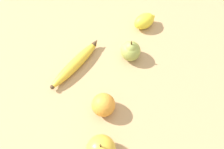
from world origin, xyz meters
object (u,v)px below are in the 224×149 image
Objects in this scene: orange at (103,105)px; lemon at (144,21)px; banana at (75,64)px; apple at (101,149)px; pear at (131,50)px.

orange is 0.35m from lemon.
banana is at bearing -101.85° from orange.
apple is (0.09, 0.09, 0.00)m from orange.
banana is at bearing -7.44° from lemon.
apple reaches higher than lemon.
banana is 3.26× the size of orange.
banana is 0.18m from orange.
pear is (-0.19, -0.08, 0.00)m from orange.
pear is at bearing -39.77° from banana.
banana is 2.62× the size of lemon.
orange is (0.04, 0.17, 0.02)m from banana.
banana is 0.29m from lemon.
lemon is (-0.32, -0.14, -0.01)m from orange.
apple is at bearing -124.19° from banana.
pear reaches higher than banana.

